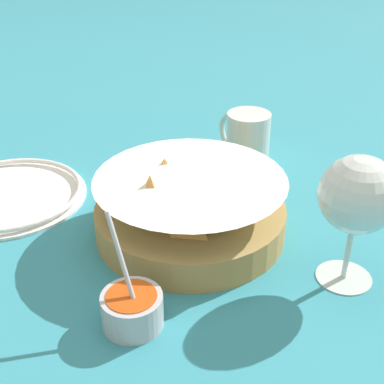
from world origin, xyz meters
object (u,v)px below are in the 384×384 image
wine_glass (358,198)px  side_plate (9,194)px  food_basket (191,209)px  sauce_cup (132,308)px  beer_mug (247,143)px

wine_glass → side_plate: wine_glass is taller
food_basket → side_plate: 0.29m
food_basket → side_plate: food_basket is taller
wine_glass → side_plate: (0.42, 0.26, -0.10)m
sauce_cup → food_basket: bearing=-55.2°
wine_glass → side_plate: bearing=32.3°
sauce_cup → beer_mug: sauce_cup is taller
food_basket → sauce_cup: size_ratio=2.06×
sauce_cup → side_plate: bearing=3.2°
food_basket → wine_glass: wine_glass is taller
sauce_cup → beer_mug: bearing=-58.0°
sauce_cup → side_plate: size_ratio=0.54×
wine_glass → side_plate: 0.50m
food_basket → side_plate: bearing=36.3°
food_basket → beer_mug: 0.21m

